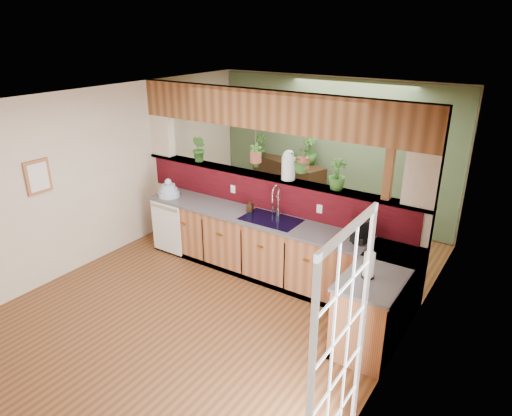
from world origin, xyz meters
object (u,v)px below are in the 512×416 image
Objects in this scene: coffee_maker at (362,232)px; paper_towel at (369,265)px; glass_jar at (288,165)px; faucet at (276,199)px; shelving_console at (288,188)px; dish_stack at (169,191)px; soap_dispenser at (250,205)px.

paper_towel is at bearing -39.19° from coffee_maker.
paper_towel is 2.06m from glass_jar.
shelving_console is (-1.02, 2.12, -0.65)m from faucet.
coffee_maker is at bearing -5.43° from faucet.
faucet is at bearing 8.24° from dish_stack.
coffee_maker is 0.95× the size of paper_towel.
shelving_console is at bearing 160.76° from coffee_maker.
faucet is 2.39× the size of soap_dispenser.
dish_stack is 1.43m from soap_dispenser.
faucet is 1.59× the size of coffee_maker.
dish_stack is at bearing 169.67° from paper_towel.
glass_jar reaches higher than soap_dispenser.
faucet reaches higher than coffee_maker.
glass_jar is (0.06, 0.22, 0.45)m from faucet.
soap_dispenser is at bearing 7.33° from dish_stack.
dish_stack is 1.15× the size of coffee_maker.
faucet is 1.32m from coffee_maker.
soap_dispenser is 0.12× the size of shelving_console.
glass_jar is at bearing 14.46° from dish_stack.
soap_dispenser reaches higher than shelving_console.
shelving_console is (-2.71, 3.02, -0.54)m from paper_towel.
shelving_console is at bearing 131.92° from paper_towel.
coffee_maker is 1.42m from glass_jar.
faucet reaches higher than dish_stack.
coffee_maker is 0.69× the size of glass_jar.
paper_towel is (3.51, -0.64, 0.05)m from dish_stack.
faucet reaches higher than paper_towel.
soap_dispenser is 0.66× the size of coffee_maker.
faucet is at bearing 11.47° from soap_dispenser.
glass_jar is at bearing -170.61° from coffee_maker.
shelving_console is at bearing 119.44° from glass_jar.
coffee_maker reaches higher than shelving_console.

